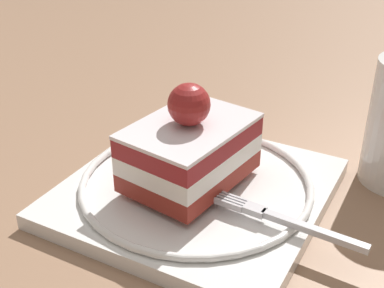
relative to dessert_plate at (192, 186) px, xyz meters
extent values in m
plane|color=#916C51|center=(0.00, 0.00, -0.01)|extent=(2.40, 2.40, 0.00)
cube|color=white|center=(0.00, 0.00, 0.00)|extent=(0.22, 0.22, 0.01)
torus|color=white|center=(0.00, 0.00, 0.01)|extent=(0.21, 0.21, 0.01)
cube|color=maroon|center=(0.00, 0.00, 0.02)|extent=(0.12, 0.10, 0.02)
cube|color=white|center=(0.00, 0.00, 0.03)|extent=(0.12, 0.10, 0.02)
cube|color=maroon|center=(0.00, 0.00, 0.05)|extent=(0.12, 0.10, 0.02)
cube|color=white|center=(0.00, 0.00, 0.06)|extent=(0.12, 0.10, 0.00)
sphere|color=maroon|center=(0.00, 0.00, 0.07)|extent=(0.03, 0.03, 0.03)
cube|color=silver|center=(-0.04, -0.10, 0.01)|extent=(0.02, 0.08, 0.00)
cube|color=silver|center=(-0.03, -0.06, 0.01)|extent=(0.01, 0.02, 0.00)
cube|color=silver|center=(-0.02, -0.04, 0.01)|extent=(0.01, 0.02, 0.00)
cube|color=silver|center=(-0.02, -0.04, 0.01)|extent=(0.01, 0.02, 0.00)
cube|color=silver|center=(-0.03, -0.04, 0.01)|extent=(0.01, 0.02, 0.00)
cube|color=silver|center=(-0.03, -0.04, 0.01)|extent=(0.01, 0.02, 0.00)
camera|label=1|loc=(-0.33, -0.12, 0.24)|focal=48.64mm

